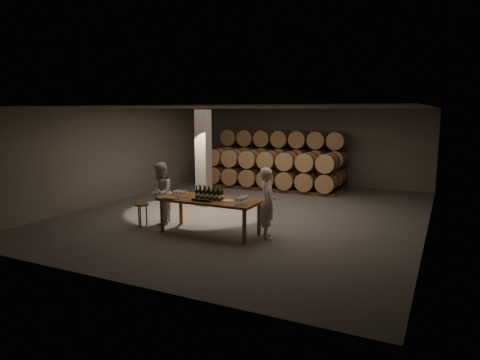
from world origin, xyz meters
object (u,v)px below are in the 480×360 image
at_px(stool, 142,208).
at_px(person_woman, 160,193).
at_px(notebook_near, 171,198).
at_px(person_man, 267,203).
at_px(plate, 228,201).
at_px(bottle_cluster, 209,194).
at_px(tasting_table, 210,203).

distance_m(stool, person_woman, 0.64).
height_order(notebook_near, person_man, person_man).
bearing_deg(person_man, plate, 76.43).
xyz_separation_m(bottle_cluster, person_man, (1.46, 0.32, -0.14)).
height_order(plate, person_man, person_man).
xyz_separation_m(plate, stool, (-2.52, -0.22, -0.40)).
distance_m(bottle_cluster, notebook_near, 0.98).
bearing_deg(person_woman, person_man, 64.78).
height_order(tasting_table, person_woman, person_woman).
relative_size(notebook_near, person_man, 0.15).
xyz_separation_m(bottle_cluster, stool, (-2.00, -0.20, -0.51)).
height_order(tasting_table, notebook_near, notebook_near).
distance_m(plate, person_man, 0.99).
bearing_deg(notebook_near, person_woman, 137.03).
height_order(plate, stool, plate).
relative_size(bottle_cluster, notebook_near, 2.73).
xyz_separation_m(bottle_cluster, person_woman, (-1.70, 0.24, -0.16)).
bearing_deg(tasting_table, plate, -2.08).
bearing_deg(stool, bottle_cluster, 5.81).
height_order(bottle_cluster, stool, bottle_cluster).
distance_m(bottle_cluster, plate, 0.53).
distance_m(tasting_table, notebook_near, 0.99).
height_order(tasting_table, plate, plate).
relative_size(tasting_table, person_woman, 1.51).
bearing_deg(tasting_table, stool, -173.17).
bearing_deg(stool, plate, 5.00).
distance_m(tasting_table, stool, 2.03).
bearing_deg(plate, notebook_near, -164.15).
distance_m(plate, notebook_near, 1.47).
distance_m(bottle_cluster, person_woman, 1.72).
bearing_deg(person_woman, stool, -60.95).
bearing_deg(tasting_table, notebook_near, -154.76).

